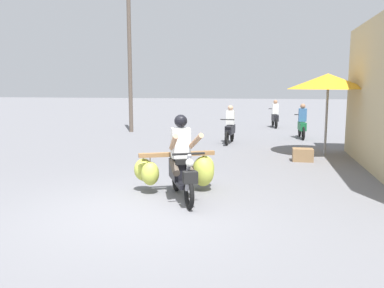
{
  "coord_description": "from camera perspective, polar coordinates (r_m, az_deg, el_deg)",
  "views": [
    {
      "loc": [
        2.01,
        -6.09,
        2.1
      ],
      "look_at": [
        0.48,
        1.88,
        0.9
      ],
      "focal_mm": 36.88,
      "sensor_mm": 36.0,
      "label": 1
    }
  ],
  "objects": [
    {
      "name": "ground_plane",
      "position": [
        6.75,
        -7.11,
        -9.79
      ],
      "size": [
        120.0,
        120.0,
        0.0
      ],
      "primitive_type": "plane",
      "color": "slate"
    },
    {
      "name": "motorbike_main_loaded",
      "position": [
        7.67,
        -1.46,
        -3.37
      ],
      "size": [
        1.66,
        2.01,
        1.58
      ],
      "color": "black",
      "rests_on": "ground"
    },
    {
      "name": "motorbike_distant_ahead_left",
      "position": [
        14.6,
        5.52,
        2.34
      ],
      "size": [
        0.5,
        1.62,
        1.4
      ],
      "color": "black",
      "rests_on": "ground"
    },
    {
      "name": "motorbike_distant_ahead_right",
      "position": [
        20.48,
        11.9,
        3.93
      ],
      "size": [
        0.51,
        1.62,
        1.4
      ],
      "color": "black",
      "rests_on": "ground"
    },
    {
      "name": "motorbike_distant_far_ahead",
      "position": [
        16.44,
        15.62,
        2.75
      ],
      "size": [
        0.5,
        1.62,
        1.4
      ],
      "color": "black",
      "rests_on": "ground"
    },
    {
      "name": "market_umbrella_near_shop",
      "position": [
        12.64,
        19.15,
        8.64
      ],
      "size": [
        1.96,
        1.96,
        2.46
      ],
      "color": "#99999E",
      "rests_on": "ground"
    },
    {
      "name": "market_umbrella_further_along",
      "position": [
        12.47,
        19.04,
        8.55
      ],
      "size": [
        2.37,
        2.37,
        2.46
      ],
      "color": "#99999E",
      "rests_on": "ground"
    },
    {
      "name": "produce_crate",
      "position": [
        11.5,
        15.72,
        -1.52
      ],
      "size": [
        0.56,
        0.4,
        0.36
      ],
      "primitive_type": "cube",
      "color": "olive",
      "rests_on": "ground"
    },
    {
      "name": "utility_pole",
      "position": [
        18.32,
        -9.0,
        12.19
      ],
      "size": [
        0.18,
        0.18,
        6.69
      ],
      "primitive_type": "cylinder",
      "color": "brown",
      "rests_on": "ground"
    }
  ]
}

